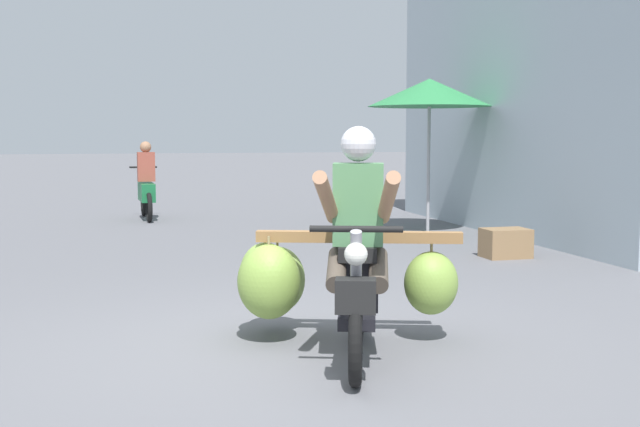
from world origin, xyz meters
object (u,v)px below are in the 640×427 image
motorbike_main_loaded (326,271)px  produce_crate (506,243)px  market_umbrella_near_shop (429,93)px  motorbike_distant_ahead_left (146,188)px

motorbike_main_loaded → produce_crate: bearing=46.8°
motorbike_main_loaded → market_umbrella_near_shop: size_ratio=0.84×
motorbike_distant_ahead_left → produce_crate: (4.11, -5.64, -0.39)m
motorbike_main_loaded → motorbike_distant_ahead_left: motorbike_main_loaded is taller
motorbike_distant_ahead_left → produce_crate: bearing=-53.9°
motorbike_distant_ahead_left → market_umbrella_near_shop: (4.14, -3.07, 1.59)m
motorbike_main_loaded → produce_crate: (3.24, 3.45, -0.36)m
motorbike_main_loaded → motorbike_distant_ahead_left: 9.13m
produce_crate → motorbike_main_loaded: bearing=-133.2°
motorbike_main_loaded → market_umbrella_near_shop: bearing=61.5°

